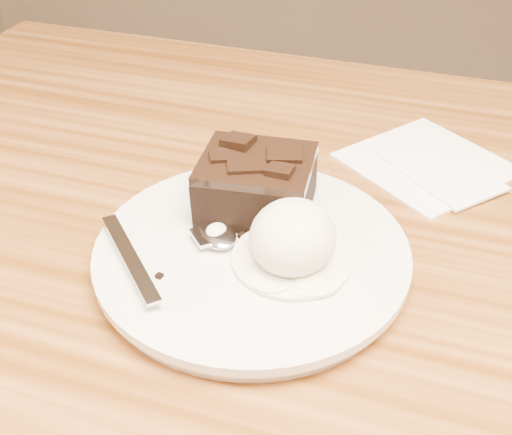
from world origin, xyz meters
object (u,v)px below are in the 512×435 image
(ice_cream_scoop, at_px, (293,237))
(napkin, at_px, (427,162))
(brownie, at_px, (257,187))
(plate, at_px, (252,256))
(spoon, at_px, (216,235))

(ice_cream_scoop, bearing_deg, napkin, 68.87)
(brownie, xyz_separation_m, ice_cream_scoop, (0.05, -0.06, 0.00))
(plate, distance_m, spoon, 0.03)
(plate, distance_m, napkin, 0.23)
(ice_cream_scoop, distance_m, napkin, 0.22)
(ice_cream_scoop, relative_size, napkin, 0.50)
(brownie, bearing_deg, plate, -75.58)
(napkin, bearing_deg, spoon, -125.33)
(brownie, distance_m, ice_cream_scoop, 0.07)
(brownie, relative_size, napkin, 0.66)
(plate, height_order, napkin, plate)
(spoon, bearing_deg, plate, -42.06)
(ice_cream_scoop, bearing_deg, brownie, 129.59)
(spoon, bearing_deg, ice_cream_scoop, -50.16)
(plate, xyz_separation_m, ice_cream_scoop, (0.03, -0.01, 0.03))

